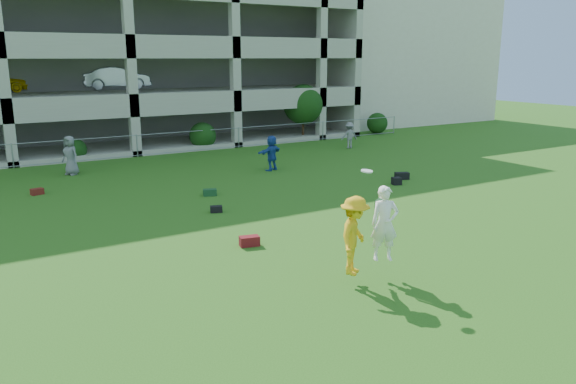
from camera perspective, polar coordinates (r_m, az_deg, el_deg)
ground at (r=14.37m, az=7.64°, el=-7.65°), size 100.00×100.00×0.00m
stucco_building at (r=49.64m, az=8.24°, el=13.21°), size 16.00×14.00×10.00m
bystander_c at (r=27.00m, az=-21.25°, el=3.49°), size 0.93×1.03×1.76m
bystander_d at (r=26.19m, az=-1.68°, el=3.99°), size 1.60×1.03×1.65m
bystander_f at (r=32.86m, az=6.25°, el=5.75°), size 1.06×0.73×1.51m
bag_red_a at (r=15.84m, az=-3.94°, el=-4.99°), size 0.60×0.42×0.28m
bag_black_b at (r=19.33m, az=-7.30°, el=-1.73°), size 0.46×0.37×0.22m
bag_green_c at (r=20.11m, az=9.48°, el=-1.14°), size 0.61×0.56×0.26m
crate_d at (r=23.76m, az=10.97°, el=1.10°), size 0.44×0.44×0.30m
bag_black_e at (r=24.84m, az=11.50°, el=1.62°), size 0.67×0.53×0.30m
bag_red_f at (r=23.69m, az=-24.14°, el=0.04°), size 0.50×0.37×0.24m
bag_green_g at (r=21.67m, az=-7.94°, el=-0.04°), size 0.57×0.44×0.25m
frisbee_contest at (r=13.08m, az=7.56°, el=-4.09°), size 1.95×1.26×2.41m
parking_garage at (r=38.99m, az=-19.39°, el=14.05°), size 30.00×14.00×12.00m
fence at (r=30.89m, az=-15.08°, el=4.60°), size 36.06×0.06×1.20m
shrub_row at (r=32.99m, az=-7.83°, el=7.05°), size 34.38×2.52×3.50m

